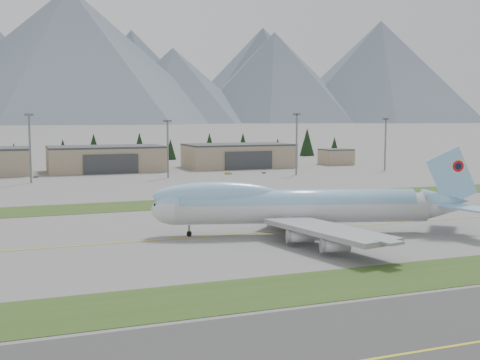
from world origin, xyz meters
name	(u,v)px	position (x,y,z in m)	size (l,w,h in m)	color
ground	(287,231)	(0.00, 0.00, 0.00)	(7000.00, 7000.00, 0.00)	#61615F
grass_strip_near	(398,278)	(0.00, -38.00, 0.00)	(400.00, 14.00, 0.08)	#334E1B
grass_strip_far	(217,202)	(0.00, 45.00, 0.00)	(400.00, 18.00, 0.08)	#334E1B
taxiway_line_main	(287,231)	(0.00, 0.00, 0.00)	(400.00, 0.40, 0.02)	yellow
boeing_747_freighter	(299,206)	(0.74, -4.03, 5.69)	(65.54, 54.50, 17.27)	silver
hangar_center	(106,159)	(-15.00, 149.90, 5.39)	(48.00, 26.60, 10.80)	tan
hangar_right	(238,156)	(45.00, 149.90, 5.39)	(48.00, 26.60, 10.80)	tan
control_shed	(336,157)	(95.00, 148.00, 3.80)	(14.00, 12.00, 7.60)	tan
floodlight_masts	(230,135)	(27.15, 111.43, 16.24)	(148.93, 9.06, 24.50)	slate
service_vehicle_a	(36,177)	(-44.11, 133.16, 0.00)	(1.60, 3.97, 1.35)	silver
service_vehicle_b	(228,174)	(29.00, 118.44, 0.00)	(1.12, 3.19, 1.05)	#A3AF2B
service_vehicle_c	(264,173)	(44.65, 118.48, 0.00)	(1.64, 4.05, 1.17)	#A9A8AD
conifer_belt	(121,147)	(1.58, 213.29, 6.93)	(268.36, 14.26, 16.53)	black
mountain_ridge_front	(3,61)	(-85.01, 2242.75, 224.18)	(4255.02, 1167.23, 510.13)	#434D5A
mountain_ridge_rear	(78,69)	(239.24, 2900.00, 253.85)	(4479.26, 1038.95, 519.47)	#434D5A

